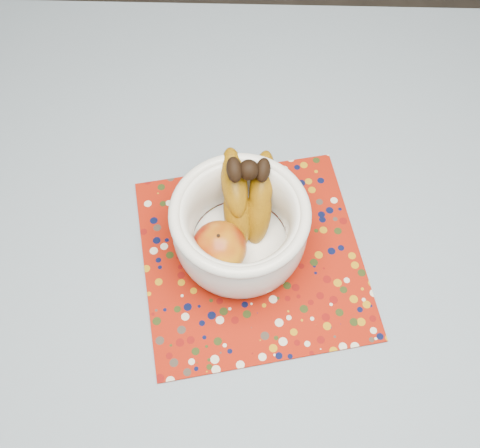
{
  "coord_description": "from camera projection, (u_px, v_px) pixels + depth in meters",
  "views": [
    {
      "loc": [
        -0.07,
        -0.31,
        1.57
      ],
      "look_at": [
        -0.08,
        0.09,
        0.84
      ],
      "focal_mm": 42.0,
      "sensor_mm": 36.0,
      "label": 1
    }
  ],
  "objects": [
    {
      "name": "placemat",
      "position": [
        252.0,
        257.0,
        0.9
      ],
      "size": [
        0.41,
        0.41,
        0.0
      ],
      "primitive_type": "cube",
      "rotation": [
        0.0,
        0.0,
        0.21
      ],
      "color": "maroon",
      "rests_on": "tablecloth"
    },
    {
      "name": "table",
      "position": [
        284.0,
        319.0,
        0.94
      ],
      "size": [
        1.2,
        1.2,
        0.75
      ],
      "color": "brown",
      "rests_on": "ground"
    },
    {
      "name": "fruit_bowl",
      "position": [
        241.0,
        221.0,
        0.84
      ],
      "size": [
        0.21,
        0.22,
        0.16
      ],
      "color": "white",
      "rests_on": "placemat"
    },
    {
      "name": "tablecloth",
      "position": [
        288.0,
        302.0,
        0.87
      ],
      "size": [
        1.32,
        1.32,
        0.01
      ],
      "primitive_type": "cube",
      "color": "slate",
      "rests_on": "table"
    }
  ]
}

